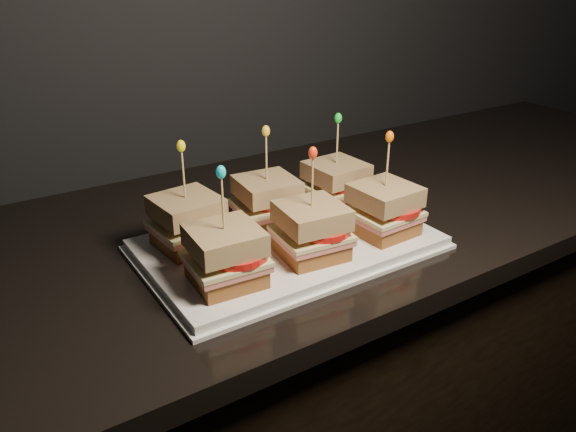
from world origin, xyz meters
TOP-DOWN VIEW (x-y plane):
  - granite_slab at (0.21, 1.70)m, footprint 2.57×0.63m
  - platter at (0.37, 1.59)m, footprint 0.42×0.26m
  - platter_rim at (0.37, 1.59)m, footprint 0.43×0.27m
  - sandwich_0_bread_bot at (0.24, 1.65)m, footprint 0.09×0.09m
  - sandwich_0_ham at (0.24, 1.65)m, footprint 0.10×0.10m
  - sandwich_0_cheese at (0.24, 1.65)m, footprint 0.10×0.10m
  - sandwich_0_tomato at (0.25, 1.64)m, footprint 0.08×0.08m
  - sandwich_0_bread_top at (0.24, 1.65)m, footprint 0.09×0.09m
  - sandwich_0_pick at (0.24, 1.65)m, footprint 0.00×0.00m
  - sandwich_0_frill at (0.24, 1.65)m, footprint 0.01×0.01m
  - sandwich_1_bread_bot at (0.37, 1.65)m, footprint 0.09×0.09m
  - sandwich_1_ham at (0.37, 1.65)m, footprint 0.10×0.10m
  - sandwich_1_cheese at (0.37, 1.65)m, footprint 0.10×0.10m
  - sandwich_1_tomato at (0.39, 1.64)m, footprint 0.08×0.08m
  - sandwich_1_bread_top at (0.37, 1.65)m, footprint 0.09×0.09m
  - sandwich_1_pick at (0.37, 1.65)m, footprint 0.00×0.00m
  - sandwich_1_frill at (0.37, 1.65)m, footprint 0.01×0.01m
  - sandwich_2_bread_bot at (0.51, 1.65)m, footprint 0.09×0.09m
  - sandwich_2_ham at (0.51, 1.65)m, footprint 0.10×0.09m
  - sandwich_2_cheese at (0.51, 1.65)m, footprint 0.10×0.09m
  - sandwich_2_tomato at (0.52, 1.64)m, footprint 0.08×0.08m
  - sandwich_2_bread_top at (0.51, 1.65)m, footprint 0.09×0.09m
  - sandwich_2_pick at (0.51, 1.65)m, footprint 0.00×0.00m
  - sandwich_2_frill at (0.51, 1.65)m, footprint 0.01×0.01m
  - sandwich_3_bread_bot at (0.24, 1.53)m, footprint 0.09×0.09m
  - sandwich_3_ham at (0.24, 1.53)m, footprint 0.10×0.09m
  - sandwich_3_cheese at (0.24, 1.53)m, footprint 0.10×0.10m
  - sandwich_3_tomato at (0.25, 1.52)m, footprint 0.08×0.08m
  - sandwich_3_bread_top at (0.24, 1.53)m, footprint 0.09×0.09m
  - sandwich_3_pick at (0.24, 1.53)m, footprint 0.00×0.00m
  - sandwich_3_frill at (0.24, 1.53)m, footprint 0.01×0.01m
  - sandwich_4_bread_bot at (0.37, 1.53)m, footprint 0.09×0.09m
  - sandwich_4_ham at (0.37, 1.53)m, footprint 0.10×0.10m
  - sandwich_4_cheese at (0.37, 1.53)m, footprint 0.10×0.10m
  - sandwich_4_tomato at (0.39, 1.52)m, footprint 0.08×0.08m
  - sandwich_4_bread_top at (0.37, 1.53)m, footprint 0.09×0.09m
  - sandwich_4_pick at (0.37, 1.53)m, footprint 0.00×0.00m
  - sandwich_4_frill at (0.37, 1.53)m, footprint 0.01×0.01m
  - sandwich_5_bread_bot at (0.51, 1.53)m, footprint 0.09×0.09m
  - sandwich_5_ham at (0.51, 1.53)m, footprint 0.10×0.09m
  - sandwich_5_cheese at (0.51, 1.53)m, footprint 0.10×0.09m
  - sandwich_5_tomato at (0.52, 1.52)m, footprint 0.08×0.08m
  - sandwich_5_bread_top at (0.51, 1.53)m, footprint 0.09×0.09m
  - sandwich_5_pick at (0.51, 1.53)m, footprint 0.00×0.00m
  - sandwich_5_frill at (0.51, 1.53)m, footprint 0.01×0.01m

SIDE VIEW (x-z plane):
  - granite_slab at x=0.21m, z-range 0.91..0.94m
  - platter_rim at x=0.37m, z-range 0.94..0.95m
  - platter at x=0.37m, z-range 0.94..0.96m
  - sandwich_0_bread_bot at x=0.24m, z-range 0.96..0.98m
  - sandwich_1_bread_bot at x=0.37m, z-range 0.96..0.98m
  - sandwich_2_bread_bot at x=0.51m, z-range 0.96..0.98m
  - sandwich_3_bread_bot at x=0.24m, z-range 0.96..0.98m
  - sandwich_4_bread_bot at x=0.37m, z-range 0.96..0.98m
  - sandwich_5_bread_bot at x=0.51m, z-range 0.96..0.98m
  - sandwich_0_ham at x=0.24m, z-range 0.98..0.99m
  - sandwich_1_ham at x=0.37m, z-range 0.98..0.99m
  - sandwich_2_ham at x=0.51m, z-range 0.98..0.99m
  - sandwich_3_ham at x=0.24m, z-range 0.98..0.99m
  - sandwich_4_ham at x=0.37m, z-range 0.98..0.99m
  - sandwich_5_ham at x=0.51m, z-range 0.98..0.99m
  - sandwich_0_cheese at x=0.24m, z-range 0.99..1.00m
  - sandwich_1_cheese at x=0.37m, z-range 0.99..1.00m
  - sandwich_2_cheese at x=0.51m, z-range 0.99..1.00m
  - sandwich_3_cheese at x=0.24m, z-range 0.99..1.00m
  - sandwich_4_cheese at x=0.37m, z-range 0.99..1.00m
  - sandwich_5_cheese at x=0.51m, z-range 0.99..1.00m
  - sandwich_0_tomato at x=0.25m, z-range 1.00..1.01m
  - sandwich_1_tomato at x=0.39m, z-range 1.00..1.01m
  - sandwich_2_tomato at x=0.52m, z-range 1.00..1.01m
  - sandwich_3_tomato at x=0.25m, z-range 1.00..1.01m
  - sandwich_4_tomato at x=0.39m, z-range 1.00..1.01m
  - sandwich_5_tomato at x=0.52m, z-range 1.00..1.01m
  - sandwich_0_bread_top at x=0.24m, z-range 1.01..1.04m
  - sandwich_1_bread_top at x=0.37m, z-range 1.01..1.04m
  - sandwich_2_bread_top at x=0.51m, z-range 1.01..1.04m
  - sandwich_3_bread_top at x=0.24m, z-range 1.01..1.04m
  - sandwich_4_bread_top at x=0.37m, z-range 1.01..1.04m
  - sandwich_5_bread_top at x=0.51m, z-range 1.01..1.04m
  - sandwich_0_pick at x=0.24m, z-range 1.02..1.11m
  - sandwich_1_pick at x=0.37m, z-range 1.02..1.11m
  - sandwich_2_pick at x=0.51m, z-range 1.02..1.11m
  - sandwich_3_pick at x=0.24m, z-range 1.02..1.11m
  - sandwich_4_pick at x=0.37m, z-range 1.02..1.11m
  - sandwich_5_pick at x=0.51m, z-range 1.02..1.11m
  - sandwich_0_frill at x=0.24m, z-range 1.10..1.12m
  - sandwich_1_frill at x=0.37m, z-range 1.10..1.12m
  - sandwich_2_frill at x=0.51m, z-range 1.10..1.12m
  - sandwich_3_frill at x=0.24m, z-range 1.10..1.12m
  - sandwich_4_frill at x=0.37m, z-range 1.10..1.12m
  - sandwich_5_frill at x=0.51m, z-range 1.10..1.12m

